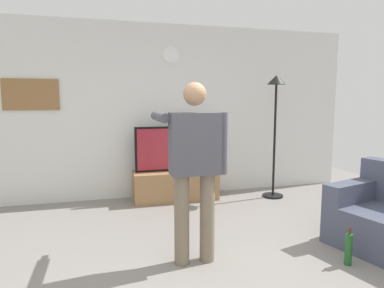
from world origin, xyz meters
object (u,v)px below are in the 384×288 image
framed_picture (31,95)px  beverage_bottle (349,249)px  person_standing_nearer_lamp (194,162)px  television (175,148)px  wall_clock (171,55)px  tv_stand (176,185)px  floor_lamp (275,111)px

framed_picture → beverage_bottle: framed_picture is taller
beverage_bottle → person_standing_nearer_lamp: bearing=162.1°
television → person_standing_nearer_lamp: (-0.26, -2.06, 0.17)m
wall_clock → framed_picture: size_ratio=0.33×
tv_stand → beverage_bottle: 2.70m
tv_stand → beverage_bottle: tv_stand is taller
floor_lamp → person_standing_nearer_lamp: size_ratio=1.13×
framed_picture → floor_lamp: size_ratio=0.39×
television → tv_stand: bearing=-90.0°
wall_clock → floor_lamp: (1.54, -0.54, -0.86)m
floor_lamp → framed_picture: bearing=171.3°
floor_lamp → beverage_bottle: 2.55m
framed_picture → person_standing_nearer_lamp: 2.98m
floor_lamp → beverage_bottle: bearing=-100.8°
tv_stand → television: size_ratio=1.06×
wall_clock → floor_lamp: bearing=-19.4°
television → beverage_bottle: size_ratio=3.31×
beverage_bottle → tv_stand: bearing=114.4°
tv_stand → framed_picture: bearing=171.7°
television → framed_picture: size_ratio=1.62×
framed_picture → person_standing_nearer_lamp: (1.77, -2.31, -0.64)m
floor_lamp → beverage_bottle: size_ratio=5.20×
television → floor_lamp: bearing=-11.0°
wall_clock → beverage_bottle: bearing=-67.9°
tv_stand → person_standing_nearer_lamp: person_standing_nearer_lamp is taller
television → framed_picture: 2.20m
floor_lamp → wall_clock: bearing=160.6°
tv_stand → person_standing_nearer_lamp: bearing=-97.3°
floor_lamp → television: bearing=169.0°
tv_stand → framed_picture: framed_picture is taller
wall_clock → television: bearing=-90.0°
tv_stand → wall_clock: wall_clock is taller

